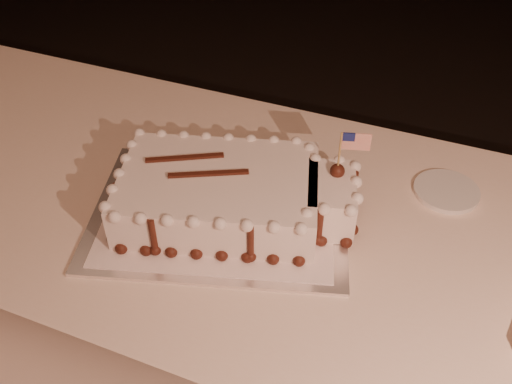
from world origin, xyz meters
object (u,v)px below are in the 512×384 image
at_px(cake_board, 220,213).
at_px(side_plate, 446,191).
at_px(banquet_table, 284,330).
at_px(sheet_cake, 233,194).

relative_size(cake_board, side_plate, 3.72).
bearing_deg(side_plate, cake_board, -150.19).
relative_size(banquet_table, sheet_cake, 4.70).
xyz_separation_m(banquet_table, side_plate, (0.28, 0.21, 0.38)).
distance_m(banquet_table, side_plate, 0.52).
distance_m(banquet_table, sheet_cake, 0.45).
distance_m(cake_board, sheet_cake, 0.06).
bearing_deg(banquet_table, sheet_cake, -165.78).
xyz_separation_m(banquet_table, cake_board, (-0.14, -0.04, 0.38)).
height_order(banquet_table, cake_board, cake_board).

